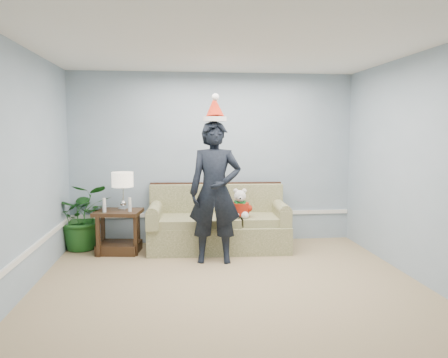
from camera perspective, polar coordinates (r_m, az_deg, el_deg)
name	(u,v)px	position (r m, az deg, el deg)	size (l,w,h in m)	color
room_shell	(234,173)	(4.50, 1.38, 0.82)	(4.54, 5.04, 2.74)	tan
wainscot_trim	(132,235)	(5.80, -11.94, -7.12)	(4.49, 4.99, 0.06)	white
sofa	(218,226)	(6.69, -0.76, -6.13)	(2.12, 0.99, 0.98)	#50592A
side_table	(119,236)	(6.65, -13.56, -7.27)	(0.72, 0.63, 0.63)	#3E2A16
table_lamp	(123,181)	(6.54, -13.11, -0.28)	(0.31, 0.31, 0.56)	silver
candle_pair	(117,205)	(6.45, -13.79, -3.38)	(0.41, 0.05, 0.20)	silver
houseplant	(84,216)	(6.94, -17.87, -4.65)	(0.91, 0.78, 1.01)	#1C531B
man	(215,192)	(5.89, -1.18, -1.73)	(0.70, 0.46, 1.92)	black
santa_hat	(215,109)	(5.86, -1.22, 9.07)	(0.32, 0.36, 0.37)	white
teddy_bear	(240,207)	(6.45, 2.11, -3.67)	(0.30, 0.32, 0.44)	white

